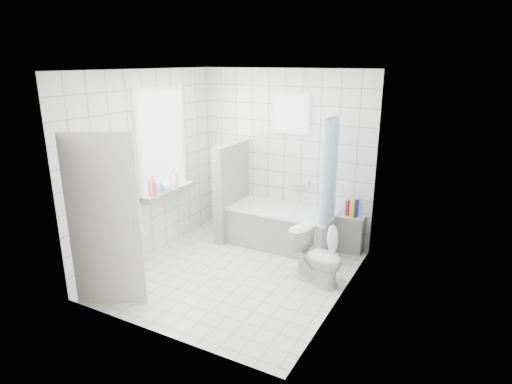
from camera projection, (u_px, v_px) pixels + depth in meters
The scene contains 19 objects.
ground at pixel (236, 273), 5.68m from camera, with size 3.00×3.00×0.00m, color white.
ceiling at pixel (232, 70), 4.91m from camera, with size 3.00×3.00×0.00m, color white.
wall_back at pixel (284, 156), 6.56m from camera, with size 2.80×0.02×2.60m, color white.
wall_front at pixel (152, 216), 4.03m from camera, with size 2.80×0.02×2.60m, color white.
wall_left at pixel (147, 166), 5.92m from camera, with size 0.02×3.00×2.60m, color white.
wall_right at pixel (344, 195), 4.66m from camera, with size 0.02×3.00×2.60m, color white.
window_left at pixel (163, 142), 6.07m from camera, with size 0.01×0.90×1.40m, color white.
window_back at pixel (290, 114), 6.28m from camera, with size 0.50×0.01×0.50m, color white.
window_sill at pixel (168, 192), 6.27m from camera, with size 0.18×1.02×0.08m, color white.
door at pixel (104, 222), 4.70m from camera, with size 0.04×0.80×2.00m, color silver.
bathtub at pixel (282, 227), 6.47m from camera, with size 1.58×0.77×0.58m.
partition_wall at pixel (232, 191), 6.67m from camera, with size 0.15×0.85×1.50m, color white.
tiled_ledge at pixel (350, 234), 6.25m from camera, with size 0.40×0.24×0.55m, color white.
toilet at pixel (318, 257), 5.36m from camera, with size 0.39×0.68×0.69m, color white.
curtain_rod at pixel (335, 116), 5.61m from camera, with size 0.02×0.02×0.80m, color silver.
shower_curtain at pixel (328, 184), 5.77m from camera, with size 0.14×0.48×1.78m, color #4592CB, non-canonical shape.
tub_faucet at pixel (298, 187), 6.54m from camera, with size 0.18×0.06×0.06m, color silver.
sill_bottles at pixel (165, 182), 6.16m from camera, with size 0.15×0.62×0.30m.
ledge_bottles at pixel (352, 209), 6.10m from camera, with size 0.20×0.17×0.27m.
Camera 1 is at (2.65, -4.38, 2.71)m, focal length 30.00 mm.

